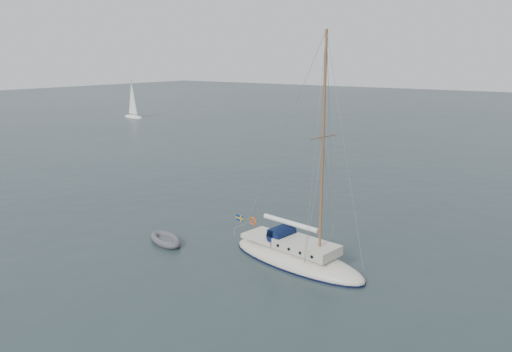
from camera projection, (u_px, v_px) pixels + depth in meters
The scene contains 4 objects.
ground at pixel (303, 266), 25.79m from camera, with size 300.00×300.00×0.00m, color black.
sailboat at pixel (297, 246), 25.93m from camera, with size 8.63×2.59×12.29m.
dinghy at pixel (166, 240), 28.98m from camera, with size 2.88×1.30×0.41m.
distant_yacht_a at pixel (132, 100), 88.18m from camera, with size 5.34×2.85×7.07m.
Camera 1 is at (11.89, -20.99, 10.52)m, focal length 35.00 mm.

